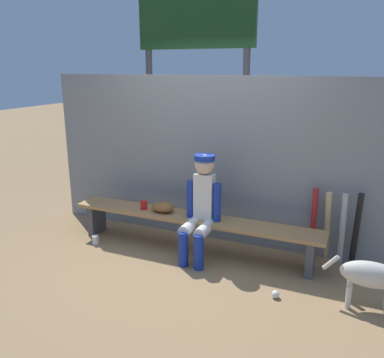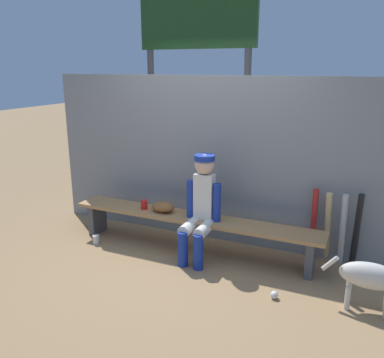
# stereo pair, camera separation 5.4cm
# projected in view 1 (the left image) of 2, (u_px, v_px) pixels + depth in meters

# --- Properties ---
(ground_plane) EXTENTS (30.00, 30.00, 0.00)m
(ground_plane) POSITION_uv_depth(u_px,v_px,m) (192.00, 250.00, 4.73)
(ground_plane) COLOR #9E7A51
(chainlink_fence) EXTENTS (4.24, 0.03, 2.01)m
(chainlink_fence) POSITION_uv_depth(u_px,v_px,m) (206.00, 160.00, 4.85)
(chainlink_fence) COLOR gray
(chainlink_fence) RESTS_ON ground_plane
(dugout_bench) EXTENTS (3.01, 0.36, 0.43)m
(dugout_bench) POSITION_uv_depth(u_px,v_px,m) (192.00, 223.00, 4.64)
(dugout_bench) COLOR #AD7F4C
(dugout_bench) RESTS_ON ground_plane
(player_seated) EXTENTS (0.41, 0.55, 1.18)m
(player_seated) POSITION_uv_depth(u_px,v_px,m) (201.00, 204.00, 4.41)
(player_seated) COLOR silver
(player_seated) RESTS_ON ground_plane
(baseball_glove) EXTENTS (0.28, 0.20, 0.12)m
(baseball_glove) POSITION_uv_depth(u_px,v_px,m) (163.00, 207.00, 4.74)
(baseball_glove) COLOR brown
(baseball_glove) RESTS_ON dugout_bench
(bat_aluminum_red) EXTENTS (0.07, 0.13, 0.84)m
(bat_aluminum_red) POSITION_uv_depth(u_px,v_px,m) (313.00, 224.00, 4.43)
(bat_aluminum_red) COLOR #B22323
(bat_aluminum_red) RESTS_ON ground_plane
(bat_wood_natural) EXTENTS (0.08, 0.26, 0.83)m
(bat_wood_natural) POSITION_uv_depth(u_px,v_px,m) (327.00, 226.00, 4.38)
(bat_wood_natural) COLOR tan
(bat_wood_natural) RESTS_ON ground_plane
(bat_aluminum_silver) EXTENTS (0.07, 0.20, 0.84)m
(bat_aluminum_silver) POSITION_uv_depth(u_px,v_px,m) (342.00, 229.00, 4.29)
(bat_aluminum_silver) COLOR #B7B7BC
(bat_aluminum_silver) RESTS_ON ground_plane
(bat_aluminum_black) EXTENTS (0.09, 0.28, 0.87)m
(bat_aluminum_black) POSITION_uv_depth(u_px,v_px,m) (356.00, 230.00, 4.24)
(bat_aluminum_black) COLOR black
(bat_aluminum_black) RESTS_ON ground_plane
(baseball) EXTENTS (0.07, 0.07, 0.07)m
(baseball) POSITION_uv_depth(u_px,v_px,m) (275.00, 294.00, 3.75)
(baseball) COLOR white
(baseball) RESTS_ON ground_plane
(cup_on_ground) EXTENTS (0.08, 0.08, 0.11)m
(cup_on_ground) POSITION_uv_depth(u_px,v_px,m) (96.00, 240.00, 4.89)
(cup_on_ground) COLOR silver
(cup_on_ground) RESTS_ON ground_plane
(cup_on_bench) EXTENTS (0.08, 0.08, 0.11)m
(cup_on_bench) POSITION_uv_depth(u_px,v_px,m) (144.00, 205.00, 4.83)
(cup_on_bench) COLOR red
(cup_on_bench) RESTS_ON dugout_bench
(scoreboard) EXTENTS (2.04, 0.27, 3.53)m
(scoreboard) POSITION_uv_depth(u_px,v_px,m) (199.00, 41.00, 5.66)
(scoreboard) COLOR #3F3F42
(scoreboard) RESTS_ON ground_plane
(dog) EXTENTS (0.84, 0.20, 0.49)m
(dog) POSITION_uv_depth(u_px,v_px,m) (378.00, 276.00, 3.49)
(dog) COLOR beige
(dog) RESTS_ON ground_plane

